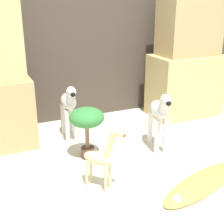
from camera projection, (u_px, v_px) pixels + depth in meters
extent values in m
plane|color=beige|center=(150.00, 178.00, 2.72)|extent=(14.00, 14.00, 0.00)
cube|color=#473D33|center=(83.00, 30.00, 3.78)|extent=(6.40, 0.08, 2.20)
cube|color=#D1B775|center=(185.00, 85.00, 4.08)|extent=(0.90, 0.53, 0.79)
cube|color=tan|center=(189.00, 28.00, 3.83)|extent=(0.73, 0.43, 0.66)
cylinder|color=silver|center=(166.00, 136.00, 3.10)|extent=(0.05, 0.05, 0.36)
cylinder|color=silver|center=(157.00, 137.00, 3.09)|extent=(0.05, 0.05, 0.36)
cylinder|color=silver|center=(159.00, 127.00, 3.33)|extent=(0.05, 0.05, 0.36)
cylinder|color=silver|center=(150.00, 127.00, 3.31)|extent=(0.05, 0.05, 0.36)
ellipsoid|color=silver|center=(159.00, 109.00, 3.12)|extent=(0.24, 0.38, 0.16)
cylinder|color=silver|center=(164.00, 105.00, 2.95)|extent=(0.13, 0.15, 0.16)
ellipsoid|color=silver|center=(166.00, 100.00, 2.89)|extent=(0.13, 0.19, 0.10)
sphere|color=black|center=(169.00, 103.00, 2.83)|extent=(0.05, 0.05, 0.05)
cube|color=black|center=(164.00, 104.00, 2.95)|extent=(0.04, 0.07, 0.13)
cylinder|color=silver|center=(76.00, 126.00, 3.36)|extent=(0.05, 0.05, 0.36)
cylinder|color=silver|center=(67.00, 127.00, 3.33)|extent=(0.05, 0.05, 0.36)
cylinder|color=silver|center=(71.00, 118.00, 3.58)|extent=(0.05, 0.05, 0.36)
cylinder|color=silver|center=(63.00, 119.00, 3.55)|extent=(0.05, 0.05, 0.36)
ellipsoid|color=silver|center=(68.00, 101.00, 3.37)|extent=(0.19, 0.36, 0.16)
cylinder|color=silver|center=(71.00, 96.00, 3.20)|extent=(0.11, 0.14, 0.16)
ellipsoid|color=silver|center=(71.00, 92.00, 3.14)|extent=(0.11, 0.18, 0.10)
sphere|color=black|center=(73.00, 94.00, 3.08)|extent=(0.05, 0.05, 0.05)
cube|color=black|center=(71.00, 96.00, 3.20)|extent=(0.03, 0.07, 0.13)
cylinder|color=beige|center=(110.00, 176.00, 2.55)|extent=(0.03, 0.03, 0.21)
cylinder|color=beige|center=(106.00, 180.00, 2.49)|extent=(0.03, 0.03, 0.21)
cylinder|color=beige|center=(91.00, 170.00, 2.63)|extent=(0.03, 0.03, 0.21)
cylinder|color=beige|center=(87.00, 174.00, 2.58)|extent=(0.03, 0.03, 0.21)
ellipsoid|color=beige|center=(98.00, 159.00, 2.51)|extent=(0.25, 0.28, 0.11)
cylinder|color=beige|center=(110.00, 145.00, 2.41)|extent=(0.12, 0.13, 0.26)
ellipsoid|color=beige|center=(119.00, 133.00, 2.33)|extent=(0.10, 0.11, 0.06)
sphere|color=brown|center=(124.00, 135.00, 2.31)|extent=(0.03, 0.03, 0.03)
cylinder|color=#513323|center=(88.00, 152.00, 3.05)|extent=(0.13, 0.13, 0.11)
cylinder|color=brown|center=(87.00, 137.00, 2.99)|extent=(0.04, 0.04, 0.22)
ellipsoid|color=#337F38|center=(87.00, 117.00, 2.92)|extent=(0.33, 0.33, 0.18)
ellipsoid|color=gold|center=(202.00, 183.00, 2.62)|extent=(1.01, 0.56, 0.03)
cone|color=white|center=(178.00, 196.00, 2.39)|extent=(0.10, 0.10, 0.05)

